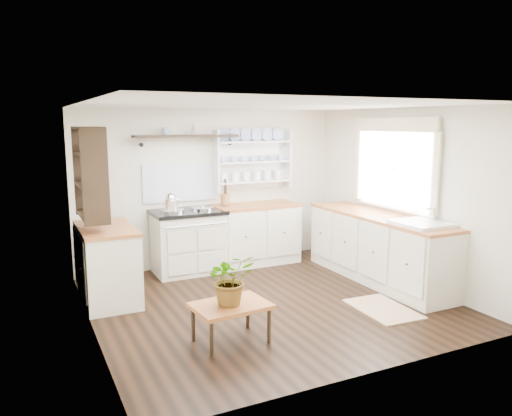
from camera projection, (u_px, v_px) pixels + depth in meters
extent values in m
cube|color=black|center=(269.00, 302.00, 5.94)|extent=(4.00, 3.80, 0.01)
cube|color=beige|center=(211.00, 188.00, 7.43)|extent=(4.00, 0.02, 2.30)
cube|color=beige|center=(403.00, 196.00, 6.60)|extent=(0.02, 3.80, 2.30)
cube|color=beige|center=(88.00, 222.00, 4.88)|extent=(0.02, 3.80, 2.30)
cube|color=white|center=(270.00, 105.00, 5.55)|extent=(4.00, 3.80, 0.01)
cube|color=white|center=(394.00, 169.00, 6.66)|extent=(0.04, 1.40, 1.00)
cube|color=white|center=(393.00, 169.00, 6.65)|extent=(0.02, 1.50, 1.10)
cube|color=#EFEDBF|center=(394.00, 125.00, 6.54)|extent=(0.04, 1.55, 0.18)
cube|color=beige|center=(189.00, 243.00, 7.06)|extent=(0.96, 0.62, 0.84)
cube|color=black|center=(188.00, 212.00, 6.98)|extent=(1.00, 0.66, 0.05)
cylinder|color=silver|center=(172.00, 211.00, 6.88)|extent=(0.33, 0.33, 0.03)
cylinder|color=silver|center=(203.00, 208.00, 7.07)|extent=(0.33, 0.33, 0.03)
cylinder|color=silver|center=(196.00, 225.00, 6.69)|extent=(0.86, 0.02, 0.02)
cube|color=silver|center=(256.00, 234.00, 7.54)|extent=(1.25, 0.60, 0.88)
cube|color=brown|center=(256.00, 206.00, 7.47)|extent=(1.27, 0.63, 0.04)
cube|color=silver|center=(378.00, 249.00, 6.68)|extent=(0.60, 2.40, 0.88)
cube|color=brown|center=(380.00, 216.00, 6.61)|extent=(0.62, 2.43, 0.04)
cube|color=white|center=(420.00, 233.00, 5.95)|extent=(0.55, 0.60, 0.28)
cylinder|color=silver|center=(434.00, 216.00, 6.01)|extent=(0.02, 0.02, 0.22)
cube|color=silver|center=(108.00, 264.00, 5.93)|extent=(0.60, 1.10, 0.88)
cube|color=brown|center=(106.00, 228.00, 5.86)|extent=(0.62, 1.13, 0.04)
cube|color=white|center=(251.00, 159.00, 7.62)|extent=(1.20, 0.03, 0.90)
cube|color=white|center=(253.00, 160.00, 7.54)|extent=(1.20, 0.22, 0.02)
cylinder|color=navy|center=(253.00, 142.00, 7.51)|extent=(0.20, 0.02, 0.20)
cube|color=black|center=(187.00, 136.00, 7.01)|extent=(1.50, 0.24, 0.04)
cone|color=black|center=(140.00, 145.00, 6.81)|extent=(0.06, 0.20, 0.06)
cone|color=black|center=(227.00, 143.00, 7.37)|extent=(0.06, 0.20, 0.06)
cube|color=black|center=(90.00, 172.00, 5.68)|extent=(0.28, 0.80, 1.05)
cylinder|color=olive|center=(225.00, 200.00, 7.32)|extent=(0.14, 0.14, 0.16)
cube|color=brown|center=(231.00, 306.00, 4.79)|extent=(0.76, 0.57, 0.04)
cylinder|color=black|center=(212.00, 340.00, 4.50)|extent=(0.04, 0.04, 0.35)
cylinder|color=black|center=(193.00, 324.00, 4.85)|extent=(0.04, 0.04, 0.35)
cylinder|color=black|center=(269.00, 326.00, 4.81)|extent=(0.04, 0.04, 0.35)
cylinder|color=black|center=(248.00, 312.00, 5.16)|extent=(0.04, 0.04, 0.35)
imported|color=#3F7233|center=(231.00, 279.00, 4.75)|extent=(0.46, 0.40, 0.50)
cube|color=#9C875B|center=(383.00, 309.00, 5.69)|extent=(0.59, 0.88, 0.02)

